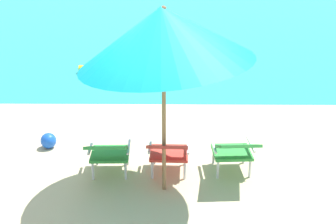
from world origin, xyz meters
TOP-DOWN VIEW (x-y plane):
  - ground_plane at (0.00, 4.00)m, footprint 40.00×40.00m
  - ocean_band at (0.00, 11.88)m, footprint 40.00×18.00m
  - swim_buoy at (-1.31, 4.92)m, footprint 1.60×0.18m
  - lounge_chair_left at (-0.79, 0.03)m, footprint 0.56×0.89m
  - lounge_chair_center at (0.01, 0.06)m, footprint 0.57×0.89m
  - lounge_chair_right at (0.90, 0.09)m, footprint 0.59×0.90m
  - beach_umbrella_center at (-0.04, -0.26)m, footprint 2.22×2.17m
  - beach_ball at (-1.85, 0.96)m, footprint 0.24×0.24m

SIDE VIEW (x-z plane):
  - ground_plane at x=0.00m, z-range 0.00..0.00m
  - ocean_band at x=0.00m, z-range 0.00..0.01m
  - swim_buoy at x=-1.31m, z-range 0.01..0.19m
  - beach_ball at x=-1.85m, z-range 0.00..0.24m
  - lounge_chair_left at x=-0.79m, z-range 0.06..0.75m
  - lounge_chair_center at x=0.01m, z-range 0.06..0.75m
  - lounge_chair_right at x=0.90m, z-range 0.06..0.75m
  - beach_umbrella_center at x=-0.04m, z-range 0.80..3.27m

